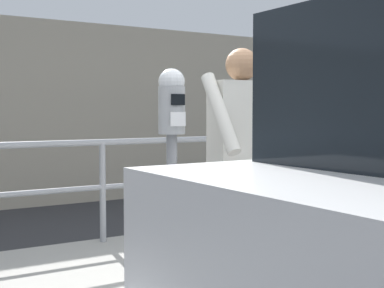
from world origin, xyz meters
name	(u,v)px	position (x,y,z in m)	size (l,w,h in m)	color
sidewalk_curb	(153,276)	(0.00, 1.17, 0.06)	(36.00, 2.34, 0.13)	#9E9B93
parking_meter	(172,133)	(-0.24, 0.44, 1.24)	(0.17, 0.18, 1.52)	slate
pedestrian_at_meter	(242,153)	(0.30, 0.41, 1.09)	(0.63, 0.46, 1.68)	black
background_railing	(102,168)	(0.00, 2.21, 0.84)	(24.06, 0.06, 0.98)	gray
backdrop_wall	(19,113)	(0.00, 5.39, 1.35)	(32.00, 0.50, 2.70)	#ADA38E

